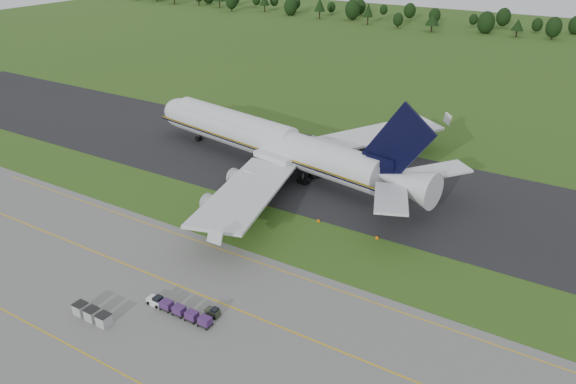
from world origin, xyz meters
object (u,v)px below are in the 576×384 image
Objects in this scene: aircraft at (271,141)px; baggage_train at (178,310)px; uld_row at (92,314)px; edge_markers at (291,213)px; utility_cart at (213,313)px.

baggage_train is (17.91, -52.12, -5.52)m from aircraft.
aircraft is 60.18m from uld_row.
aircraft is 6.85× the size of baggage_train.
aircraft reaches higher than edge_markers.
utility_cart is at bearing -78.77° from edge_markers.
uld_row is (8.33, -59.36, -5.39)m from aircraft.
utility_cart is at bearing 27.02° from baggage_train.
aircraft is at bearing 97.98° from uld_row.
aircraft reaches higher than baggage_train.
edge_markers is at bearing 101.23° from utility_cart.
uld_row reaches higher than baggage_train.
uld_row is at bearing -82.02° from aircraft.
utility_cart is 0.06× the size of edge_markers.
uld_row is at bearing -145.90° from utility_cart.
edge_markers is (-6.42, 32.32, -0.33)m from utility_cart.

